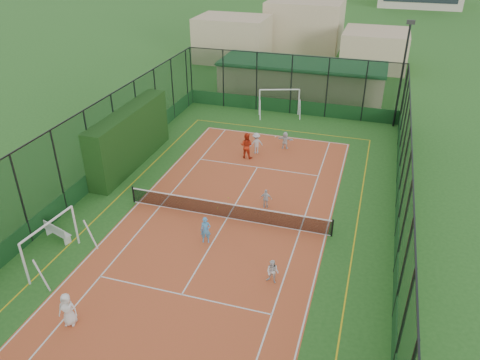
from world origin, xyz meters
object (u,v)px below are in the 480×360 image
object	(u,v)px
child_far_back	(285,140)
coach	(246,145)
futsal_goal_far	(279,102)
child_near_mid	(206,230)
child_near_right	(273,272)
child_far_right	(266,199)
clubhouse	(301,79)
child_near_left	(68,309)
floodlight_ne	(402,76)
white_bench	(57,231)
futsal_goal_near	(52,244)
child_far_left	(256,143)

from	to	relation	value
child_far_back	coach	world-z (taller)	coach
futsal_goal_far	coach	bearing A→B (deg)	-110.61
child_near_mid	futsal_goal_far	bearing A→B (deg)	72.95
child_near_right	child_far_right	xyz separation A→B (m)	(-1.87, 6.12, -0.02)
clubhouse	child_near_right	size ratio (longest dim) A/B	12.46
child_far_back	child_near_left	bearing A→B (deg)	77.02
child_near_left	coach	size ratio (longest dim) A/B	0.83
futsal_goal_far	child_far_right	size ratio (longest dim) A/B	2.93
clubhouse	child_near_right	distance (m)	26.69
child_near_left	child_near_mid	size ratio (longest dim) A/B	1.05
floodlight_ne	child_near_mid	xyz separation A→B (m)	(-8.95, -19.01, -3.39)
floodlight_ne	child_far_back	xyz separation A→B (m)	(-7.48, -6.71, -3.48)
clubhouse	child_far_back	distance (m)	12.20
child_near_right	clubhouse	bearing A→B (deg)	106.95
white_bench	child_near_right	bearing A→B (deg)	17.92
child_near_right	coach	bearing A→B (deg)	120.75
futsal_goal_far	child_near_left	size ratio (longest dim) A/B	2.24
floodlight_ne	futsal_goal_near	size ratio (longest dim) A/B	2.38
child_near_left	child_near_right	xyz separation A→B (m)	(7.36, 4.87, -0.16)
futsal_goal_near	child_near_mid	bearing A→B (deg)	-54.00
child_far_left	floodlight_ne	bearing A→B (deg)	-174.52
white_bench	child_near_left	xyz separation A→B (m)	(4.10, -4.88, 0.29)
clubhouse	child_near_right	world-z (taller)	clubhouse
futsal_goal_far	child_far_left	distance (m)	7.85
white_bench	futsal_goal_near	bearing A→B (deg)	-40.39
child_near_right	child_far_left	xyz separation A→B (m)	(-4.32, 12.93, 0.16)
clubhouse	child_far_right	bearing A→B (deg)	-84.99
white_bench	child_near_left	distance (m)	6.38
child_near_left	child_near_right	world-z (taller)	child_near_left
child_far_left	child_far_right	distance (m)	7.24
white_bench	child_near_right	world-z (taller)	child_near_right
clubhouse	child_near_right	xyz separation A→B (m)	(3.65, -26.42, -0.95)
child_far_back	futsal_goal_far	bearing A→B (deg)	-72.09
child_near_mid	floodlight_ne	bearing A→B (deg)	46.30
floodlight_ne	futsal_goal_near	xyz separation A→B (m)	(-15.36, -22.71, -3.01)
futsal_goal_near	futsal_goal_far	world-z (taller)	futsal_goal_near
futsal_goal_near	child_near_left	xyz separation A→B (m)	(3.05, -3.19, -0.34)
clubhouse	child_far_right	size ratio (longest dim) A/B	12.97
white_bench	coach	xyz separation A→B (m)	(6.67, 12.04, 0.44)
floodlight_ne	child_near_left	distance (m)	28.87
child_far_left	child_far_back	xyz separation A→B (m)	(1.79, 1.38, -0.14)
child_near_mid	coach	xyz separation A→B (m)	(-0.79, 10.04, 0.19)
child_near_mid	coach	size ratio (longest dim) A/B	0.79
coach	child_far_left	bearing A→B (deg)	-113.37
futsal_goal_far	child_far_back	distance (m)	6.76
child_near_left	child_far_right	distance (m)	12.29
floodlight_ne	child_far_left	distance (m)	12.75
child_far_left	coach	world-z (taller)	coach
child_near_left	child_far_left	size ratio (longest dim) A/B	0.99
child_far_back	clubhouse	bearing A→B (deg)	-83.56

